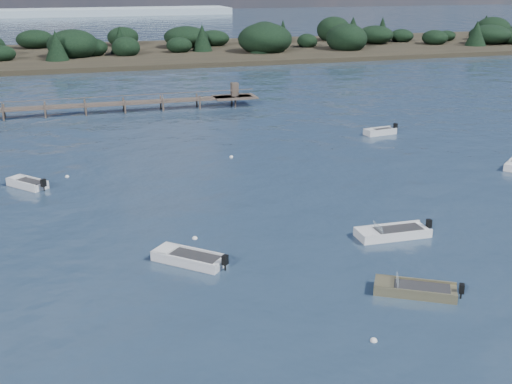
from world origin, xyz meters
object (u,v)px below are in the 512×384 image
object	(u,v)px
tender_far_grey	(28,185)
jetty	(3,110)
dinghy_near_olive	(415,291)
tender_far_grey_b	(380,133)
dinghy_mid_white_a	(392,234)
dinghy_mid_grey	(189,260)

from	to	relation	value
tender_far_grey	jetty	size ratio (longest dim) A/B	0.05
dinghy_near_olive	jetty	bearing A→B (deg)	114.27
tender_far_grey_b	jetty	size ratio (longest dim) A/B	0.05
dinghy_near_olive	tender_far_grey	bearing A→B (deg)	128.94
tender_far_grey_b	dinghy_mid_white_a	bearing A→B (deg)	-115.87
tender_far_grey	tender_far_grey_b	world-z (taller)	tender_far_grey_b
jetty	tender_far_grey_b	bearing A→B (deg)	-27.04
dinghy_mid_grey	dinghy_mid_white_a	bearing A→B (deg)	0.11
tender_far_grey	jetty	xyz separation A→B (m)	(-3.09, 25.13, 0.82)
dinghy_mid_grey	tender_far_grey	xyz separation A→B (m)	(-8.78, 16.31, 0.01)
dinghy_near_olive	tender_far_grey_b	world-z (taller)	tender_far_grey_b
tender_far_grey	tender_far_grey_b	xyz separation A→B (m)	(32.39, 7.02, 0.01)
dinghy_mid_grey	tender_far_grey_b	bearing A→B (deg)	44.65
dinghy_mid_white_a	tender_far_grey_b	size ratio (longest dim) A/B	1.33
dinghy_mid_white_a	dinghy_near_olive	distance (m)	7.22
jetty	dinghy_mid_grey	bearing A→B (deg)	-74.01
dinghy_mid_white_a	tender_far_grey_b	world-z (taller)	tender_far_grey_b
dinghy_mid_white_a	tender_far_grey	bearing A→B (deg)	142.33
dinghy_mid_white_a	tender_far_grey	xyz separation A→B (m)	(-21.09, 16.28, 0.02)
dinghy_mid_grey	jetty	world-z (taller)	jetty
dinghy_mid_grey	tender_far_grey_b	size ratio (longest dim) A/B	1.12
tender_far_grey	dinghy_near_olive	size ratio (longest dim) A/B	0.79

